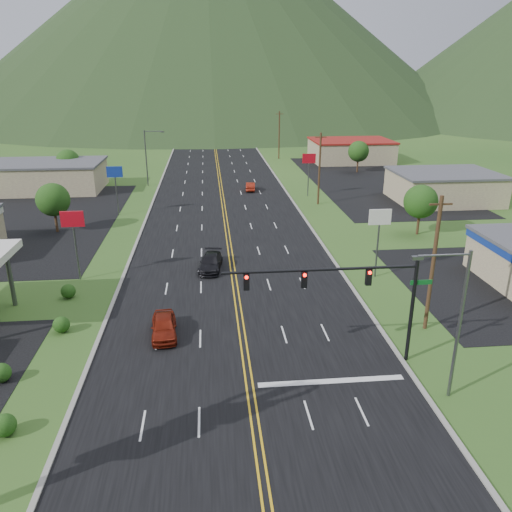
{
  "coord_description": "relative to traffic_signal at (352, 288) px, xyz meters",
  "views": [
    {
      "loc": [
        -2.09,
        -13.31,
        17.77
      ],
      "look_at": [
        1.4,
        22.39,
        4.5
      ],
      "focal_mm": 35.0,
      "sensor_mm": 36.0,
      "label": 1
    }
  ],
  "objects": [
    {
      "name": "building_east_far",
      "position": [
        21.52,
        76.0,
        -3.07
      ],
      "size": [
        16.4,
        12.4,
        4.5
      ],
      "color": "#CCBF8E",
      "rests_on": "ground"
    },
    {
      "name": "pole_sign_east_a",
      "position": [
        6.52,
        14.0,
        -0.28
      ],
      "size": [
        2.0,
        0.18,
        6.4
      ],
      "color": "#59595E",
      "rests_on": "ground"
    },
    {
      "name": "streetlight_east",
      "position": [
        4.7,
        -4.0,
        -0.15
      ],
      "size": [
        3.28,
        0.25,
        9.0
      ],
      "color": "#59595E",
      "rests_on": "ground"
    },
    {
      "name": "utility_pole_b",
      "position": [
        7.02,
        41.0,
        -0.2
      ],
      "size": [
        1.6,
        0.28,
        10.0
      ],
      "color": "#382314",
      "rests_on": "ground"
    },
    {
      "name": "pole_sign_west_a",
      "position": [
        -20.48,
        16.0,
        -0.28
      ],
      "size": [
        2.0,
        0.18,
        6.4
      ],
      "color": "#59595E",
      "rests_on": "ground"
    },
    {
      "name": "car_dark_mid",
      "position": [
        -8.56,
        17.15,
        -4.63
      ],
      "size": [
        2.6,
        5.07,
        1.41
      ],
      "primitive_type": "imported",
      "rotation": [
        0.0,
        0.0,
        -0.13
      ],
      "color": "black",
      "rests_on": "ground"
    },
    {
      "name": "tree_west_b",
      "position": [
        -31.48,
        58.0,
        -1.44
      ],
      "size": [
        3.84,
        3.84,
        5.82
      ],
      "color": "#382314",
      "rests_on": "ground"
    },
    {
      "name": "building_east_mid",
      "position": [
        25.52,
        41.0,
        -3.17
      ],
      "size": [
        14.4,
        11.4,
        4.3
      ],
      "color": "#CCBF8E",
      "rests_on": "ground"
    },
    {
      "name": "utility_pole_d",
      "position": [
        7.02,
        121.0,
        -0.2
      ],
      "size": [
        1.6,
        0.28,
        10.0
      ],
      "color": "#382314",
      "rests_on": "ground"
    },
    {
      "name": "utility_pole_c",
      "position": [
        7.02,
        81.0,
        -0.2
      ],
      "size": [
        1.6,
        0.28,
        10.0
      ],
      "color": "#382314",
      "rests_on": "ground"
    },
    {
      "name": "car_red_near",
      "position": [
        -12.03,
        4.69,
        -4.59
      ],
      "size": [
        2.09,
        4.49,
        1.49
      ],
      "primitive_type": "imported",
      "rotation": [
        0.0,
        0.0,
        0.08
      ],
      "color": "maroon",
      "rests_on": "ground"
    },
    {
      "name": "streetlight_west",
      "position": [
        -18.16,
        56.0,
        -0.15
      ],
      "size": [
        3.28,
        0.25,
        9.0
      ],
      "color": "#59595E",
      "rests_on": "ground"
    },
    {
      "name": "traffic_signal",
      "position": [
        0.0,
        0.0,
        0.0
      ],
      "size": [
        13.1,
        0.43,
        7.0
      ],
      "color": "black",
      "rests_on": "ground"
    },
    {
      "name": "tree_west_a",
      "position": [
        -26.48,
        31.0,
        -1.44
      ],
      "size": [
        3.84,
        3.84,
        5.82
      ],
      "color": "#382314",
      "rests_on": "ground"
    },
    {
      "name": "utility_pole_a",
      "position": [
        7.02,
        4.0,
        -0.2
      ],
      "size": [
        1.6,
        0.28,
        10.0
      ],
      "color": "#382314",
      "rests_on": "ground"
    },
    {
      "name": "tree_east_b",
      "position": [
        19.52,
        64.0,
        -1.44
      ],
      "size": [
        3.84,
        3.84,
        5.82
      ],
      "color": "#382314",
      "rests_on": "ground"
    },
    {
      "name": "pole_sign_west_b",
      "position": [
        -20.48,
        38.0,
        -0.28
      ],
      "size": [
        2.0,
        0.18,
        6.4
      ],
      "color": "#59595E",
      "rests_on": "ground"
    },
    {
      "name": "building_west_far",
      "position": [
        -34.48,
        54.0,
        -3.07
      ],
      "size": [
        18.4,
        11.4,
        4.5
      ],
      "color": "#CCBF8E",
      "rests_on": "ground"
    },
    {
      "name": "pole_sign_east_b",
      "position": [
        6.52,
        46.0,
        -0.28
      ],
      "size": [
        2.0,
        0.18,
        6.4
      ],
      "color": "#59595E",
      "rests_on": "ground"
    },
    {
      "name": "mountain_n",
      "position": [
        -6.48,
        206.0,
        37.17
      ],
      "size": [
        220.0,
        220.0,
        85.0
      ],
      "primitive_type": "cone",
      "color": "#193216",
      "rests_on": "ground"
    },
    {
      "name": "tree_east_a",
      "position": [
        15.52,
        26.0,
        -1.44
      ],
      "size": [
        3.84,
        3.84,
        5.82
      ],
      "color": "#382314",
      "rests_on": "ground"
    },
    {
      "name": "car_red_far",
      "position": [
        -1.84,
        50.51,
        -4.67
      ],
      "size": [
        1.78,
        4.13,
        1.32
      ],
      "primitive_type": "imported",
      "rotation": [
        0.0,
        0.0,
        3.05
      ],
      "color": "maroon",
      "rests_on": "ground"
    }
  ]
}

